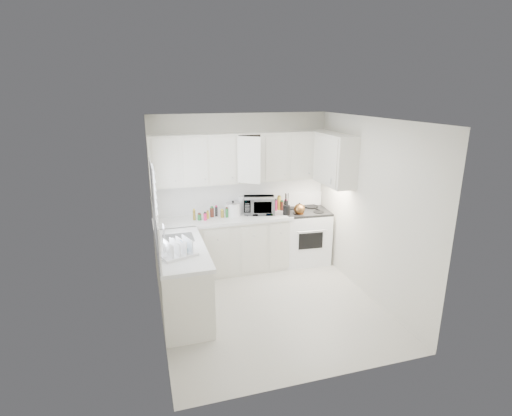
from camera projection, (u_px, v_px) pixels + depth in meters
name	position (u px, v px, depth m)	size (l,w,h in m)	color
floor	(270.00, 305.00, 5.64)	(3.20, 3.20, 0.00)	beige
ceiling	(272.00, 119.00, 4.90)	(3.20, 3.20, 0.00)	white
wall_back	(241.00, 191.00, 6.74)	(3.00, 3.00, 0.00)	beige
wall_front	(324.00, 268.00, 3.80)	(3.00, 3.00, 0.00)	beige
wall_left	(156.00, 229.00, 4.86)	(3.20, 3.20, 0.00)	beige
wall_right	(369.00, 209.00, 5.68)	(3.20, 3.20, 0.00)	beige
window_blinds	(155.00, 202.00, 5.12)	(0.06, 0.96, 1.06)	white
lower_cabinets_back	(224.00, 246.00, 6.60)	(2.22, 0.60, 0.90)	beige
lower_cabinets_left	(182.00, 281.00, 5.37)	(0.60, 1.60, 0.90)	beige
countertop_back	(223.00, 219.00, 6.46)	(2.24, 0.64, 0.05)	silver
countertop_left	(181.00, 249.00, 5.24)	(0.64, 1.62, 0.05)	silver
backsplash_back	(241.00, 195.00, 6.75)	(2.98, 0.02, 0.55)	silver
backsplash_left	(156.00, 230.00, 5.07)	(0.02, 1.60, 0.55)	silver
upper_cabinets_back	(243.00, 181.00, 6.53)	(3.00, 0.33, 0.80)	beige
upper_cabinets_right	(333.00, 184.00, 6.33)	(0.33, 0.90, 0.80)	beige
sink	(178.00, 230.00, 5.52)	(0.42, 0.38, 0.30)	gray
stove	(305.00, 229.00, 6.95)	(0.79, 0.65, 1.21)	white
tea_kettle	(299.00, 208.00, 6.62)	(0.23, 0.20, 0.21)	brown
frying_pan	(311.00, 206.00, 7.04)	(0.25, 0.42, 0.04)	black
microwave	(259.00, 203.00, 6.63)	(0.51, 0.28, 0.35)	gray
rice_cooker	(233.00, 208.00, 6.54)	(0.25, 0.25, 0.25)	white
paper_towel	(242.00, 204.00, 6.73)	(0.12, 0.12, 0.27)	white
utensil_crock	(287.00, 204.00, 6.55)	(0.13, 0.13, 0.38)	black
dish_rack	(177.00, 247.00, 4.94)	(0.43, 0.32, 0.24)	white
spice_left_0	(194.00, 214.00, 6.42)	(0.06, 0.06, 0.13)	olive
spice_left_1	(199.00, 215.00, 6.36)	(0.06, 0.06, 0.13)	#21652C
spice_left_2	(203.00, 213.00, 6.46)	(0.06, 0.06, 0.13)	#D91C57
spice_left_3	(208.00, 214.00, 6.40)	(0.06, 0.06, 0.13)	gold
spice_left_4	(212.00, 212.00, 6.51)	(0.06, 0.06, 0.13)	#4D2016
spice_left_5	(217.00, 214.00, 6.44)	(0.06, 0.06, 0.13)	black
spice_left_6	(221.00, 212.00, 6.55)	(0.06, 0.06, 0.13)	olive
spice_left_7	(226.00, 213.00, 6.48)	(0.06, 0.06, 0.13)	#21652C
sauce_right_0	(275.00, 205.00, 6.84)	(0.06, 0.06, 0.19)	#D91C57
sauce_right_1	(280.00, 205.00, 6.80)	(0.06, 0.06, 0.19)	gold
sauce_right_2	(281.00, 204.00, 6.87)	(0.06, 0.06, 0.19)	#4D2016
sauce_right_3	(286.00, 205.00, 6.83)	(0.06, 0.06, 0.19)	black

